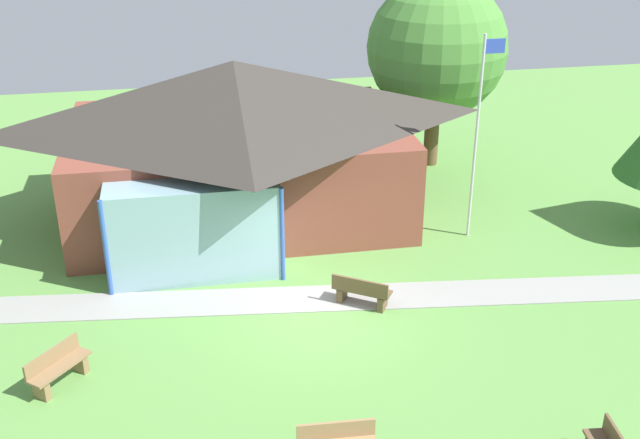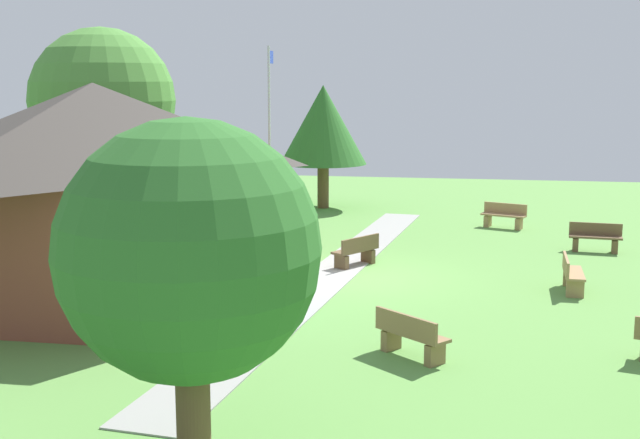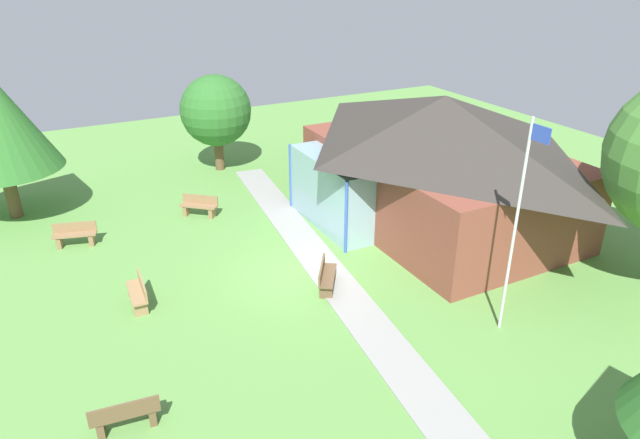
{
  "view_description": "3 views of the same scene",
  "coord_description": "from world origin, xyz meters",
  "px_view_note": "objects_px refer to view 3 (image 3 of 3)",
  "views": [
    {
      "loc": [
        -2.99,
        -16.4,
        10.51
      ],
      "look_at": [
        0.57,
        2.77,
        1.31
      ],
      "focal_mm": 43.78,
      "sensor_mm": 36.0,
      "label": 1
    },
    {
      "loc": [
        -20.49,
        -2.57,
        5.02
      ],
      "look_at": [
        0.16,
        1.04,
        1.44
      ],
      "focal_mm": 46.12,
      "sensor_mm": 36.0,
      "label": 2
    },
    {
      "loc": [
        14.69,
        -7.06,
        9.59
      ],
      "look_at": [
        -0.9,
        1.07,
        1.35
      ],
      "focal_mm": 31.86,
      "sensor_mm": 36.0,
      "label": 3
    }
  ],
  "objects_px": {
    "pavilion": "(436,158)",
    "bench_front_left": "(75,235)",
    "bench_front_right": "(125,415)",
    "tree_west_hedge": "(216,111)",
    "flagpole": "(517,221)",
    "bench_front_center": "(139,293)",
    "bench_rear_near_path": "(326,277)",
    "bench_mid_left": "(199,206)"
  },
  "relations": [
    {
      "from": "flagpole",
      "to": "bench_mid_left",
      "type": "relative_size",
      "value": 4.25
    },
    {
      "from": "bench_front_left",
      "to": "flagpole",
      "type": "bearing_deg",
      "value": 148.4
    },
    {
      "from": "bench_rear_near_path",
      "to": "bench_mid_left",
      "type": "relative_size",
      "value": 1.04
    },
    {
      "from": "flagpole",
      "to": "bench_front_left",
      "type": "xyz_separation_m",
      "value": [
        -10.91,
        -10.04,
        -2.93
      ]
    },
    {
      "from": "bench_mid_left",
      "to": "bench_front_right",
      "type": "xyz_separation_m",
      "value": [
        10.36,
        -4.76,
        0.0
      ]
    },
    {
      "from": "tree_west_hedge",
      "to": "bench_front_left",
      "type": "bearing_deg",
      "value": -53.59
    },
    {
      "from": "bench_mid_left",
      "to": "bench_front_center",
      "type": "bearing_deg",
      "value": 97.41
    },
    {
      "from": "pavilion",
      "to": "tree_west_hedge",
      "type": "distance_m",
      "value": 11.0
    },
    {
      "from": "bench_front_right",
      "to": "bench_front_left",
      "type": "bearing_deg",
      "value": 95.91
    },
    {
      "from": "bench_front_left",
      "to": "bench_front_right",
      "type": "xyz_separation_m",
      "value": [
        9.93,
        -0.03,
        0.0
      ]
    },
    {
      "from": "flagpole",
      "to": "pavilion",
      "type": "bearing_deg",
      "value": 158.01
    },
    {
      "from": "bench_mid_left",
      "to": "tree_west_hedge",
      "type": "xyz_separation_m",
      "value": [
        -4.88,
        2.48,
        2.5
      ]
    },
    {
      "from": "bench_rear_near_path",
      "to": "bench_front_right",
      "type": "relative_size",
      "value": 0.97
    },
    {
      "from": "bench_front_center",
      "to": "bench_front_right",
      "type": "xyz_separation_m",
      "value": [
        4.91,
        -1.27,
        0.0
      ]
    },
    {
      "from": "bench_mid_left",
      "to": "bench_front_left",
      "type": "bearing_deg",
      "value": 45.26
    },
    {
      "from": "bench_rear_near_path",
      "to": "bench_front_center",
      "type": "height_order",
      "value": "same"
    },
    {
      "from": "pavilion",
      "to": "bench_rear_near_path",
      "type": "xyz_separation_m",
      "value": [
        2.58,
        -6.09,
        -2.17
      ]
    },
    {
      "from": "bench_front_left",
      "to": "bench_front_right",
      "type": "distance_m",
      "value": 9.93
    },
    {
      "from": "bench_front_center",
      "to": "tree_west_hedge",
      "type": "bearing_deg",
      "value": -27.17
    },
    {
      "from": "pavilion",
      "to": "bench_front_center",
      "type": "height_order",
      "value": "pavilion"
    },
    {
      "from": "bench_front_right",
      "to": "tree_west_hedge",
      "type": "xyz_separation_m",
      "value": [
        -15.24,
        7.24,
        2.5
      ]
    },
    {
      "from": "bench_rear_near_path",
      "to": "bench_front_center",
      "type": "distance_m",
      "value": 5.7
    },
    {
      "from": "tree_west_hedge",
      "to": "bench_front_center",
      "type": "bearing_deg",
      "value": -30.01
    },
    {
      "from": "flagpole",
      "to": "bench_front_right",
      "type": "relative_size",
      "value": 3.95
    },
    {
      "from": "bench_rear_near_path",
      "to": "bench_front_center",
      "type": "relative_size",
      "value": 0.98
    },
    {
      "from": "bench_front_left",
      "to": "bench_front_right",
      "type": "height_order",
      "value": "same"
    },
    {
      "from": "flagpole",
      "to": "tree_west_hedge",
      "type": "relative_size",
      "value": 1.33
    },
    {
      "from": "pavilion",
      "to": "bench_front_center",
      "type": "distance_m",
      "value": 11.74
    },
    {
      "from": "flagpole",
      "to": "bench_front_center",
      "type": "xyz_separation_m",
      "value": [
        -5.89,
        -8.8,
        -2.93
      ]
    },
    {
      "from": "flagpole",
      "to": "bench_front_center",
      "type": "distance_m",
      "value": 10.98
    },
    {
      "from": "bench_rear_near_path",
      "to": "bench_front_right",
      "type": "height_order",
      "value": "same"
    },
    {
      "from": "pavilion",
      "to": "bench_front_left",
      "type": "height_order",
      "value": "pavilion"
    },
    {
      "from": "flagpole",
      "to": "bench_front_left",
      "type": "relative_size",
      "value": 3.89
    },
    {
      "from": "bench_front_left",
      "to": "bench_front_center",
      "type": "relative_size",
      "value": 1.03
    },
    {
      "from": "pavilion",
      "to": "tree_west_hedge",
      "type": "height_order",
      "value": "pavilion"
    },
    {
      "from": "bench_front_center",
      "to": "pavilion",
      "type": "bearing_deg",
      "value": -83.03
    },
    {
      "from": "flagpole",
      "to": "bench_rear_near_path",
      "type": "bearing_deg",
      "value": -140.79
    },
    {
      "from": "bench_front_center",
      "to": "bench_front_right",
      "type": "relative_size",
      "value": 0.99
    },
    {
      "from": "bench_front_right",
      "to": "bench_front_center",
      "type": "bearing_deg",
      "value": 81.58
    },
    {
      "from": "tree_west_hedge",
      "to": "bench_mid_left",
      "type": "bearing_deg",
      "value": -26.95
    },
    {
      "from": "bench_rear_near_path",
      "to": "bench_mid_left",
      "type": "distance_m",
      "value": 7.46
    },
    {
      "from": "bench_rear_near_path",
      "to": "bench_mid_left",
      "type": "xyz_separation_m",
      "value": [
        -7.2,
        -1.93,
        0.0
      ]
    }
  ]
}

